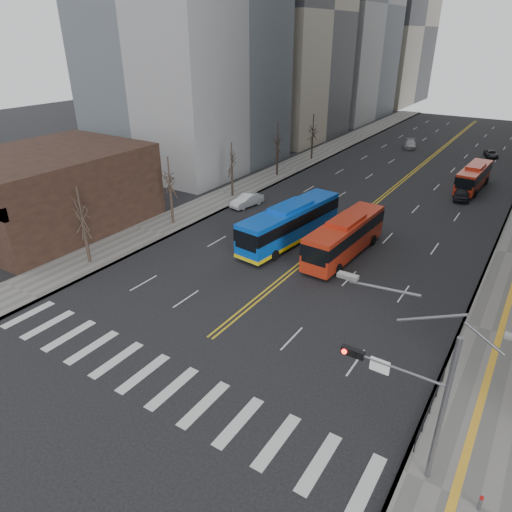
# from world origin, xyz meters

# --- Properties ---
(ground) EXTENTS (220.00, 220.00, 0.00)m
(ground) POSITION_xyz_m (0.00, 0.00, 0.00)
(ground) COLOR black
(sidewalk_left) EXTENTS (5.00, 130.00, 0.15)m
(sidewalk_left) POSITION_xyz_m (-16.50, 45.00, 0.07)
(sidewalk_left) COLOR slate
(sidewalk_left) RESTS_ON ground
(crosswalk) EXTENTS (26.70, 4.00, 0.01)m
(crosswalk) POSITION_xyz_m (0.00, 0.00, 0.01)
(crosswalk) COLOR silver
(crosswalk) RESTS_ON ground
(centerline) EXTENTS (0.55, 100.00, 0.01)m
(centerline) POSITION_xyz_m (0.00, 55.00, 0.01)
(centerline) COLOR gold
(centerline) RESTS_ON ground
(storefront) EXTENTS (14.00, 18.00, 8.00)m
(storefront) POSITION_xyz_m (-26.00, 11.97, 4.00)
(storefront) COLOR black
(storefront) RESTS_ON ground
(signal_mast) EXTENTS (5.37, 0.37, 9.39)m
(signal_mast) POSITION_xyz_m (13.77, 2.00, 4.86)
(signal_mast) COLOR slate
(signal_mast) RESTS_ON ground
(pedestrian_railing) EXTENTS (0.06, 6.06, 1.02)m
(pedestrian_railing) POSITION_xyz_m (14.30, 6.00, 0.82)
(pedestrian_railing) COLOR black
(pedestrian_railing) RESTS_ON sidewalk_right
(street_trees) EXTENTS (35.20, 47.20, 7.60)m
(street_trees) POSITION_xyz_m (-7.18, 34.55, 4.87)
(street_trees) COLOR black
(street_trees) RESTS_ON ground
(blue_bus) EXTENTS (4.33, 13.62, 3.86)m
(blue_bus) POSITION_xyz_m (-3.24, 21.93, 2.03)
(blue_bus) COLOR blue
(blue_bus) RESTS_ON ground
(red_bus_near) EXTENTS (3.35, 11.77, 3.68)m
(red_bus_near) POSITION_xyz_m (2.47, 21.93, 2.05)
(red_bus_near) COLOR red
(red_bus_near) RESTS_ON ground
(red_bus_far) EXTENTS (2.98, 10.32, 3.27)m
(red_bus_far) POSITION_xyz_m (8.72, 49.61, 1.82)
(red_bus_far) COLOR red
(red_bus_far) RESTS_ON ground
(car_white) EXTENTS (2.34, 4.66, 1.47)m
(car_white) POSITION_xyz_m (-12.50, 28.05, 0.73)
(car_white) COLOR silver
(car_white) RESTS_ON ground
(car_dark_mid) EXTENTS (2.67, 4.73, 1.52)m
(car_dark_mid) POSITION_xyz_m (8.37, 44.57, 0.76)
(car_dark_mid) COLOR black
(car_dark_mid) RESTS_ON ground
(car_silver) EXTENTS (3.11, 5.07, 1.37)m
(car_silver) POSITION_xyz_m (-4.99, 68.97, 0.69)
(car_silver) COLOR #9D9DA2
(car_silver) RESTS_ON ground
(car_dark_far) EXTENTS (2.90, 4.28, 1.09)m
(car_dark_far) POSITION_xyz_m (8.21, 69.72, 0.54)
(car_dark_far) COLOR black
(car_dark_far) RESTS_ON ground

